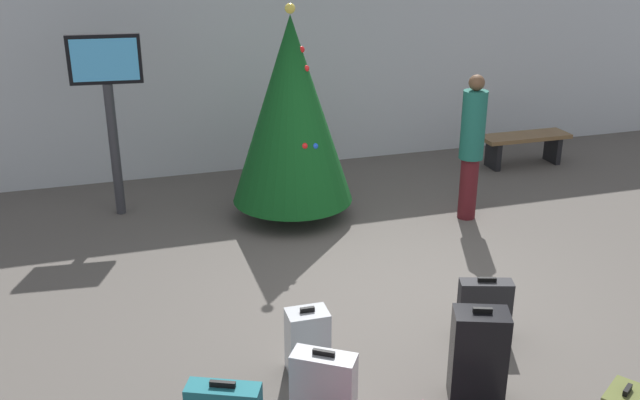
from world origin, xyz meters
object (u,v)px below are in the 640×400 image
object	(u,v)px
suitcase_5	(308,341)
suitcase_6	(484,309)
waiting_bench	(524,143)
suitcase_1	(478,356)
suitcase_4	(324,388)
holiday_tree	(292,111)
flight_info_kiosk	(108,92)
traveller_0	(472,144)

from	to	relation	value
suitcase_5	suitcase_6	xyz separation A→B (m)	(1.63, 0.03, 0.00)
waiting_bench	suitcase_6	distance (m)	5.11
suitcase_1	suitcase_4	size ratio (longest dim) A/B	1.33
holiday_tree	suitcase_5	size ratio (longest dim) A/B	4.42
waiting_bench	suitcase_1	world-z (taller)	suitcase_1
flight_info_kiosk	waiting_bench	bearing A→B (deg)	1.70
traveller_0	suitcase_4	world-z (taller)	traveller_0
flight_info_kiosk	traveller_0	xyz separation A→B (m)	(4.13, -1.44, -0.59)
traveller_0	suitcase_4	bearing A→B (deg)	-132.15
traveller_0	suitcase_4	distance (m)	4.35
suitcase_5	holiday_tree	bearing A→B (deg)	76.89
suitcase_6	traveller_0	bearing A→B (deg)	64.75
flight_info_kiosk	suitcase_5	world-z (taller)	flight_info_kiosk
waiting_bench	traveller_0	world-z (taller)	traveller_0
flight_info_kiosk	suitcase_5	xyz separation A→B (m)	(1.31, -3.99, -1.28)
suitcase_5	suitcase_4	bearing A→B (deg)	-95.63
holiday_tree	traveller_0	distance (m)	2.21
suitcase_1	suitcase_5	bearing A→B (deg)	147.10
waiting_bench	suitcase_4	distance (m)	6.72
suitcase_5	suitcase_6	distance (m)	1.63
traveller_0	suitcase_1	bearing A→B (deg)	-117.10
holiday_tree	suitcase_1	distance (m)	4.10
suitcase_5	suitcase_1	bearing A→B (deg)	-32.90
traveller_0	suitcase_1	distance (m)	3.74
suitcase_4	suitcase_6	distance (m)	1.82
suitcase_1	waiting_bench	bearing A→B (deg)	54.45
waiting_bench	traveller_0	distance (m)	2.51
holiday_tree	suitcase_4	distance (m)	4.09
waiting_bench	traveller_0	size ratio (longest dim) A/B	0.76
holiday_tree	suitcase_6	distance (m)	3.49
waiting_bench	suitcase_1	size ratio (longest dim) A/B	1.73
holiday_tree	suitcase_6	world-z (taller)	holiday_tree
suitcase_4	holiday_tree	bearing A→B (deg)	78.10
waiting_bench	suitcase_4	size ratio (longest dim) A/B	2.30
flight_info_kiosk	traveller_0	world-z (taller)	flight_info_kiosk
suitcase_1	suitcase_4	distance (m)	1.21
traveller_0	suitcase_6	bearing A→B (deg)	-115.25
suitcase_6	suitcase_1	bearing A→B (deg)	-122.77
suitcase_5	suitcase_6	world-z (taller)	same
flight_info_kiosk	waiting_bench	distance (m)	6.08
flight_info_kiosk	traveller_0	distance (m)	4.42
waiting_bench	suitcase_1	xyz separation A→B (m)	(-3.50, -4.90, 0.02)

